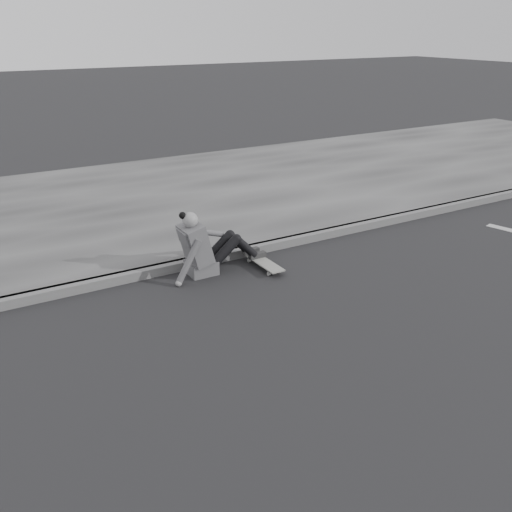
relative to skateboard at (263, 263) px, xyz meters
The scene contains 5 objects.
ground 2.27m from the skateboard, 65.64° to the right, with size 80.00×80.00×0.00m, color black.
curb 1.07m from the skateboard, 28.72° to the left, with size 24.00×0.16×0.12m, color #535353.
sidewalk 3.65m from the skateboard, 75.16° to the left, with size 24.00×6.00×0.12m, color #3E3E3E.
skateboard is the anchor object (origin of this frame).
seated_woman 0.83m from the skateboard, 161.47° to the left, with size 1.38×0.46×0.88m.
Camera 1 is at (-4.60, -3.94, 3.05)m, focal length 40.00 mm.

